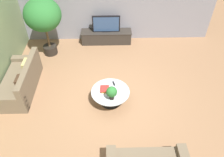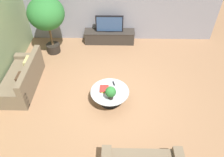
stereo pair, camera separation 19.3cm
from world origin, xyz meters
The scene contains 10 objects.
ground_plane centered at (0.00, 0.00, 0.00)m, with size 24.00×24.00×0.00m, color #8C6647.
back_wall_stone centered at (0.00, 3.26, 1.50)m, with size 7.40×0.12×3.00m, color gray.
media_console centered at (-0.19, 2.94, 0.24)m, with size 1.86×0.50×0.46m.
television centered at (-0.19, 2.94, 0.76)m, with size 0.99×0.13×0.61m.
coffee_table centered at (-0.11, -0.10, 0.29)m, with size 1.03×1.03×0.41m.
couch_by_wall centered at (-2.67, 0.48, 0.28)m, with size 0.84×1.90×0.84m.
potted_palm_tall centered at (-2.18, 2.27, 1.41)m, with size 1.17×1.17×1.99m.
potted_plant_tabletop centered at (-0.08, -0.35, 0.63)m, with size 0.28×0.28×0.37m.
book_stack centered at (-0.26, -0.04, 0.44)m, with size 0.23×0.26×0.06m.
remote_black centered at (-0.01, 0.20, 0.42)m, with size 0.04×0.16×0.02m, color black.
Camera 1 is at (-0.17, -4.18, 4.57)m, focal length 35.00 mm.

